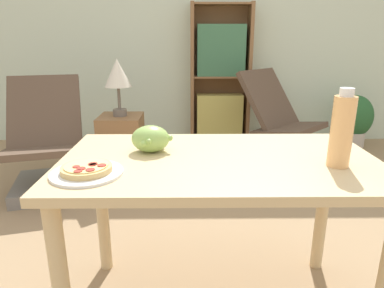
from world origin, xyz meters
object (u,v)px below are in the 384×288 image
grape_bunch (151,139)px  potted_plant_floor (353,121)px  lounge_chair_far (281,134)px  drink_bottle (342,130)px  lounge_chair_near (46,156)px  pizza_on_plate (87,170)px  table_lamp (118,76)px  bookshelf (220,82)px  side_table (122,150)px

grape_bunch → potted_plant_floor: bearing=48.9°
lounge_chair_far → drink_bottle: bearing=-143.5°
grape_bunch → lounge_chair_near: bearing=128.8°
grape_bunch → potted_plant_floor: 2.96m
lounge_chair_near → pizza_on_plate: bearing=-76.6°
lounge_chair_near → potted_plant_floor: (2.89, 1.00, 0.03)m
pizza_on_plate → potted_plant_floor: (2.12, 2.45, -0.42)m
grape_bunch → table_lamp: (-0.39, 1.35, 0.12)m
pizza_on_plate → drink_bottle: bearing=4.6°
bookshelf → table_lamp: bearing=-128.5°
lounge_chair_near → lounge_chair_far: bearing=2.4°
lounge_chair_far → table_lamp: bearing=154.4°
pizza_on_plate → lounge_chair_far: lounge_chair_far is taller
lounge_chair_far → bookshelf: bookshelf is taller
pizza_on_plate → bookshelf: size_ratio=0.16×
side_table → drink_bottle: bearing=-54.2°
side_table → table_lamp: table_lamp is taller
pizza_on_plate → drink_bottle: 0.91m
pizza_on_plate → potted_plant_floor: pizza_on_plate is taller
lounge_chair_near → side_table: 0.59m
pizza_on_plate → grape_bunch: grape_bunch is taller
pizza_on_plate → lounge_chair_near: size_ratio=0.28×
pizza_on_plate → side_table: bearing=97.1°
grape_bunch → side_table: 1.49m
pizza_on_plate → lounge_chair_near: (-0.77, 1.45, -0.45)m
lounge_chair_far → bookshelf: size_ratio=0.61×
pizza_on_plate → bookshelf: 2.82m
table_lamp → grape_bunch: bearing=-73.7°
bookshelf → pizza_on_plate: bearing=-104.5°
grape_bunch → lounge_chair_far: (1.05, 1.82, -0.49)m
bookshelf → lounge_chair_near: bearing=-139.1°
grape_bunch → lounge_chair_near: lounge_chair_near is taller
grape_bunch → lounge_chair_far: size_ratio=0.18×
lounge_chair_far → table_lamp: (-1.44, -0.47, 0.61)m
grape_bunch → drink_bottle: 0.73m
potted_plant_floor → side_table: bearing=-159.8°
potted_plant_floor → drink_bottle: bearing=-117.1°
pizza_on_plate → bookshelf: bookshelf is taller
side_table → potted_plant_floor: size_ratio=0.96×
bookshelf → side_table: (-0.90, -1.13, -0.42)m
grape_bunch → bookshelf: size_ratio=0.11×
bookshelf → table_lamp: 1.46m
lounge_chair_near → drink_bottle: bearing=-54.1°
pizza_on_plate → potted_plant_floor: 3.27m
side_table → lounge_chair_far: bearing=18.1°
table_lamp → side_table: bearing=0.0°
grape_bunch → drink_bottle: drink_bottle is taller
drink_bottle → table_lamp: table_lamp is taller
lounge_chair_near → lounge_chair_far: same height
potted_plant_floor → table_lamp: bearing=-159.8°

